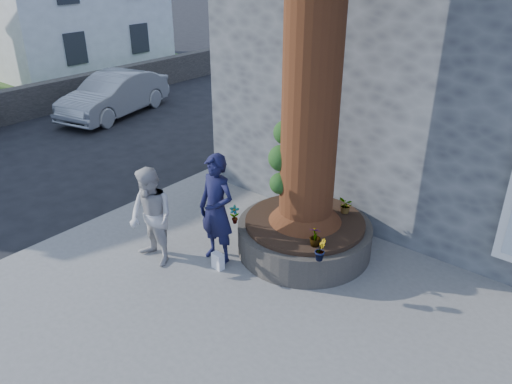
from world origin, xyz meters
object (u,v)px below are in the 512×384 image
Objects in this scene: man at (217,209)px; car_silver at (114,95)px; woman at (151,217)px; planter at (304,235)px.

man is 9.37m from car_silver.
man reaches higher than woman.
woman reaches higher than car_silver.
planter is 1.64m from man.
car_silver is (-9.40, 2.94, 0.26)m from planter.
woman reaches higher than planter.
planter is 1.37× the size of woman.
planter is at bearing 49.23° from man.
planter is at bearing 52.59° from woman.
car_silver is at bearing 162.63° from planter.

